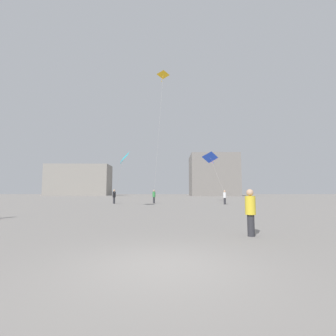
% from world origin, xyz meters
% --- Properties ---
extents(ground_plane, '(300.00, 300.00, 0.00)m').
position_xyz_m(ground_plane, '(0.00, 0.00, 0.00)').
color(ground_plane, gray).
extents(person_in_yellow, '(0.37, 0.37, 1.69)m').
position_xyz_m(person_in_yellow, '(3.11, 3.50, 0.92)').
color(person_in_yellow, '#2D2D33').
rests_on(person_in_yellow, ground_plane).
extents(person_in_black, '(0.41, 0.41, 1.87)m').
position_xyz_m(person_in_black, '(-7.24, 27.00, 1.02)').
color(person_in_black, '#2D2D33').
rests_on(person_in_black, ground_plane).
extents(person_in_green, '(0.40, 0.40, 1.84)m').
position_xyz_m(person_in_green, '(-1.99, 27.91, 1.01)').
color(person_in_green, '#2D2D33').
rests_on(person_in_green, ground_plane).
extents(person_in_white, '(0.38, 0.38, 1.77)m').
position_xyz_m(person_in_white, '(7.07, 25.22, 0.97)').
color(person_in_white, '#2D2D33').
rests_on(person_in_white, ground_plane).
extents(kite_cyan_delta, '(3.25, 7.64, 4.49)m').
position_xyz_m(kite_cyan_delta, '(-4.71, 20.40, 5.26)').
color(kite_cyan_delta, '#1EB2C6').
extents(kite_magenta_delta, '(1.60, 9.48, 6.06)m').
position_xyz_m(kite_magenta_delta, '(6.89, 33.86, 6.81)').
color(kite_magenta_delta, '#D12899').
extents(kite_cobalt_delta, '(2.96, 2.57, 4.84)m').
position_xyz_m(kite_cobalt_delta, '(4.98, 23.21, 5.61)').
color(kite_cobalt_delta, blue).
extents(kite_amber_delta, '(2.00, 5.86, 14.56)m').
position_xyz_m(kite_amber_delta, '(-0.66, 22.59, 15.04)').
color(kite_amber_delta, yellow).
extents(building_left_hall, '(25.08, 11.56, 12.49)m').
position_xyz_m(building_left_hall, '(-37.00, 93.38, 6.24)').
color(building_left_hall, gray).
rests_on(building_left_hall, ground_plane).
extents(building_centre_hall, '(17.89, 18.09, 15.72)m').
position_xyz_m(building_centre_hall, '(17.00, 89.52, 7.86)').
color(building_centre_hall, gray).
rests_on(building_centre_hall, ground_plane).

